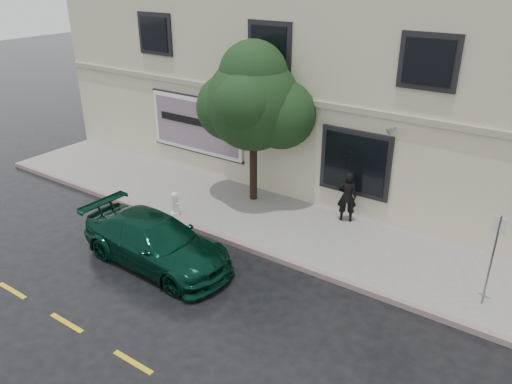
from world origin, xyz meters
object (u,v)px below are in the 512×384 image
Objects in this scene: car at (156,242)px; street_tree at (253,104)px; pedestrian at (347,197)px; fire_hydrant at (175,203)px.

car is 0.95× the size of street_tree.
fire_hydrant is (-4.72, -2.73, -0.45)m from pedestrian.
street_tree is (-3.31, -0.33, 2.51)m from pedestrian.
pedestrian is at bearing 5.70° from street_tree.
street_tree is 4.06m from fire_hydrant.
car is 2.67m from fire_hydrant.
car is 5.45m from street_tree.
street_tree reaches higher than car.
fire_hydrant is (-1.41, 2.26, -0.15)m from car.
car is 6.00m from pedestrian.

